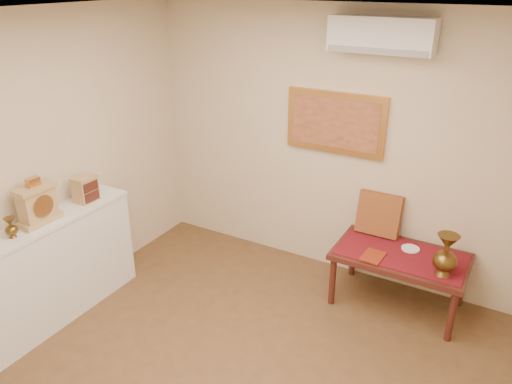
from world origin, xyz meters
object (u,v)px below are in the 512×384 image
Objects in this scene: brass_urn_tall at (446,251)px; wooden_chest at (85,189)px; low_table at (400,260)px; display_ledge at (36,279)px; mantel_clock at (37,204)px.

brass_urn_tall is 1.90× the size of wooden_chest.
display_ledge is at bearing -144.90° from low_table.
brass_urn_tall is 3.25m from wooden_chest.
brass_urn_tall is 1.13× the size of mantel_clock.
display_ledge is (-3.07, -1.71, -0.30)m from brass_urn_tall.
brass_urn_tall is 3.46m from mantel_clock.
brass_urn_tall is at bearing -22.81° from low_table.
wooden_chest reaches higher than low_table.
low_table is (2.66, 1.74, -0.67)m from mantel_clock.
wooden_chest is at bearing 88.68° from display_ledge.
mantel_clock is 3.25m from low_table.
wooden_chest reaches higher than display_ledge.
wooden_chest is at bearing -155.28° from low_table.
mantel_clock is at bearing 85.81° from display_ledge.
wooden_chest reaches higher than brass_urn_tall.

